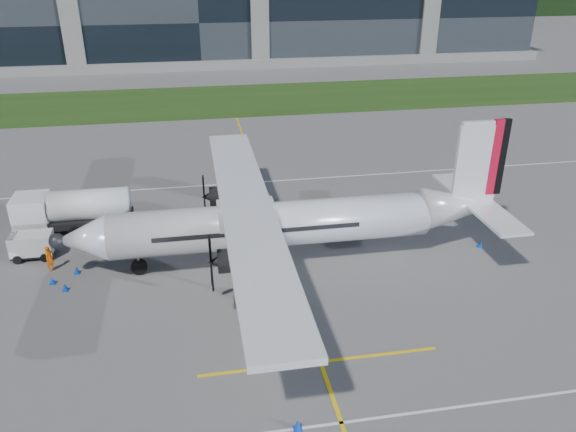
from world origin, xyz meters
TOP-DOWN VIEW (x-y plane):
  - ground at (0.00, 40.00)m, footprint 400.00×400.00m
  - grass_strip at (0.00, 48.00)m, footprint 400.00×18.00m
  - terminal_building at (0.00, 80.00)m, footprint 120.00×20.00m
  - tree_line at (0.00, 140.00)m, footprint 400.00×6.00m
  - yellow_taxiway_centerline at (3.00, 10.00)m, footprint 0.20×70.00m
  - turboprop_aircraft at (3.19, 4.04)m, footprint 28.31×29.36m
  - fuel_tanker_truck at (-11.67, 10.88)m, footprint 8.33×2.71m
  - baggage_tug at (-13.25, 7.47)m, footprint 2.79×1.68m
  - ground_crew_person at (-11.75, 5.43)m, footprint 0.92×0.98m
  - safety_cone_stbdwing at (0.45, 19.24)m, footprint 0.36×0.36m
  - safety_cone_nose_stbd at (-10.13, 4.81)m, footprint 0.36×0.36m
  - safety_cone_nose_port at (-10.50, 2.88)m, footprint 0.36×0.36m
  - safety_cone_fwd at (-11.39, 3.81)m, footprint 0.36×0.36m
  - safety_cone_tail at (16.35, 3.64)m, footprint 0.36×0.36m
  - safety_cone_portwing at (1.09, -10.01)m, footprint 0.36×0.36m

SIDE VIEW (x-z plane):
  - ground at x=0.00m, z-range 0.00..0.00m
  - yellow_taxiway_centerline at x=3.00m, z-range 0.00..0.01m
  - grass_strip at x=0.00m, z-range 0.00..0.04m
  - safety_cone_stbdwing at x=0.45m, z-range 0.00..0.50m
  - safety_cone_nose_stbd at x=-10.13m, z-range 0.00..0.50m
  - safety_cone_nose_port at x=-10.50m, z-range 0.00..0.50m
  - safety_cone_fwd at x=-11.39m, z-range 0.00..0.50m
  - safety_cone_tail at x=16.35m, z-range 0.00..0.50m
  - safety_cone_portwing at x=1.09m, z-range 0.00..0.50m
  - baggage_tug at x=-13.25m, z-range 0.00..1.68m
  - ground_crew_person at x=-11.75m, z-range 0.00..1.96m
  - fuel_tanker_truck at x=-11.67m, z-range 0.00..3.12m
  - tree_line at x=0.00m, z-range 0.00..6.00m
  - turboprop_aircraft at x=3.19m, z-range 0.00..8.81m
  - terminal_building at x=0.00m, z-range 0.00..15.00m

